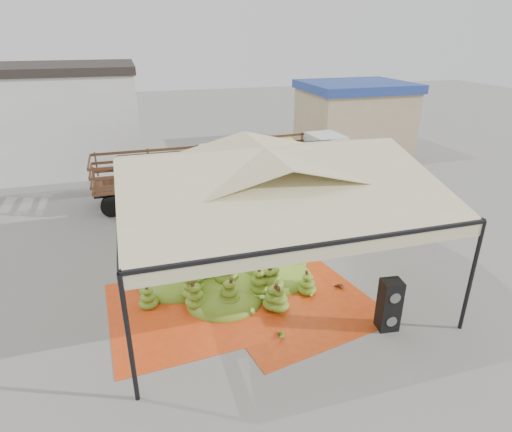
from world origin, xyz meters
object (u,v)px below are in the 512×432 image
object	(u,v)px
speaker_stack	(389,305)
vendor	(276,207)
banana_heap	(230,264)
truck_right	(292,153)
truck_left	(177,171)

from	to	relation	value
speaker_stack	vendor	xyz separation A→B (m)	(-0.64, 6.78, 0.05)
banana_heap	truck_right	xyz separation A→B (m)	(5.40, 9.00, 0.67)
vendor	truck_left	size ratio (longest dim) A/B	0.23
banana_heap	speaker_stack	world-z (taller)	speaker_stack
banana_heap	truck_right	bearing A→B (deg)	59.05
vendor	truck_right	world-z (taller)	truck_right
truck_left	truck_right	xyz separation A→B (m)	(6.04, 1.80, -0.11)
speaker_stack	truck_right	world-z (taller)	truck_right
speaker_stack	truck_left	xyz separation A→B (m)	(-3.95, 10.48, 0.67)
banana_heap	truck_left	distance (m)	7.27
speaker_stack	truck_right	xyz separation A→B (m)	(2.09, 12.28, 0.56)
banana_heap	truck_right	distance (m)	10.51
banana_heap	truck_right	world-z (taller)	truck_right
truck_left	banana_heap	bearing A→B (deg)	-85.57
truck_right	truck_left	bearing A→B (deg)	-166.33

